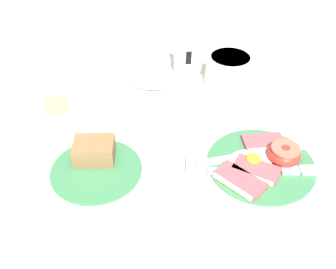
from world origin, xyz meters
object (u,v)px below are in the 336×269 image
object	(u,v)px
breakfast_plate	(261,166)
butter_dish	(58,112)
bread_plate	(97,170)
sugar_cup	(229,70)
teaspoon_by_saucer	(165,87)
number_card	(188,56)
teaspoon_stray	(162,133)

from	to	relation	value
breakfast_plate	butter_dish	size ratio (longest dim) A/B	2.14
bread_plate	butter_dish	bearing A→B (deg)	107.66
sugar_cup	butter_dish	distance (m)	0.35
bread_plate	breakfast_plate	bearing A→B (deg)	-11.59
breakfast_plate	teaspoon_by_saucer	world-z (taller)	breakfast_plate
bread_plate	number_card	world-z (taller)	number_card
sugar_cup	butter_dish	bearing A→B (deg)	-175.47
butter_dish	teaspoon_stray	xyz separation A→B (m)	(0.18, -0.10, -0.00)
breakfast_plate	number_card	distance (m)	0.32
breakfast_plate	sugar_cup	distance (m)	0.26
number_card	teaspoon_stray	size ratio (longest dim) A/B	0.40
breakfast_plate	teaspoon_stray	world-z (taller)	breakfast_plate
sugar_cup	number_card	distance (m)	0.10
breakfast_plate	butter_dish	world-z (taller)	breakfast_plate
bread_plate	teaspoon_stray	size ratio (longest dim) A/B	1.06
number_card	butter_dish	bearing A→B (deg)	-149.96
butter_dish	teaspoon_stray	distance (m)	0.20
teaspoon_by_saucer	teaspoon_stray	world-z (taller)	same
bread_plate	sugar_cup	bearing A→B (deg)	34.66
teaspoon_stray	teaspoon_by_saucer	bearing A→B (deg)	-171.95
bread_plate	teaspoon_by_saucer	xyz separation A→B (m)	(0.16, 0.21, -0.01)
breakfast_plate	teaspoon_by_saucer	bearing A→B (deg)	109.52
sugar_cup	teaspoon_stray	distance (m)	0.22
breakfast_plate	bread_plate	xyz separation A→B (m)	(-0.25, 0.05, 0.00)
number_card	sugar_cup	bearing A→B (deg)	-33.57
sugar_cup	butter_dish	size ratio (longest dim) A/B	0.87
butter_dish	teaspoon_stray	size ratio (longest dim) A/B	0.60
breakfast_plate	sugar_cup	size ratio (longest dim) A/B	2.45
teaspoon_by_saucer	teaspoon_stray	bearing A→B (deg)	92.21
breakfast_plate	teaspoon_stray	xyz separation A→B (m)	(-0.13, 0.12, -0.01)
breakfast_plate	teaspoon_by_saucer	distance (m)	0.28
teaspoon_by_saucer	number_card	bearing A→B (deg)	-121.59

